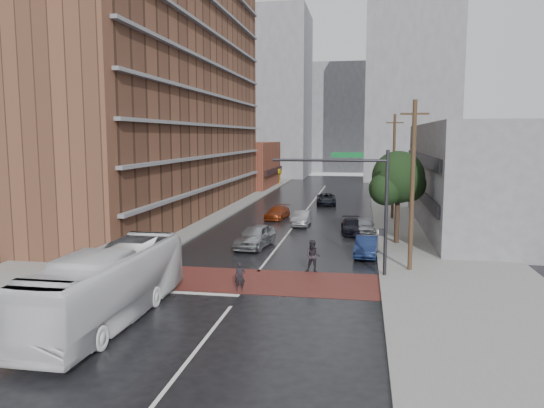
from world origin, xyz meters
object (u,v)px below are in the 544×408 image
Objects in this scene: car_parked_mid at (352,226)px; car_parked_far at (364,226)px; pedestrian_b at (313,256)px; car_parked_near at (366,246)px; car_travel_c at (277,213)px; car_travel_b at (302,218)px; suv_travel at (326,199)px; car_travel_a at (255,236)px; transit_bus at (108,286)px; pedestrian_a at (240,277)px.

car_parked_far reaches higher than car_parked_mid.
car_parked_near is at bearing 61.78° from pedestrian_b.
car_parked_mid reaches higher than car_travel_c.
car_travel_b is 0.83× the size of suv_travel.
car_travel_a is 9.57m from car_parked_mid.
transit_bus is 2.71× the size of car_travel_c.
transit_bus is 25.31m from car_parked_far.
car_parked_far is at bearing 56.73° from pedestrian_a.
transit_bus reaches higher than car_travel_b.
car_travel_c is at bearing 134.82° from car_parked_far.
pedestrian_a is 5.59m from pedestrian_b.
car_parked_mid is at bearing 53.23° from car_travel_a.
car_travel_b is 0.95× the size of car_parked_mid.
pedestrian_a is at bearing -77.22° from car_travel_c.
car_parked_mid is at bearing 85.99° from pedestrian_b.
car_travel_b is 0.99× the size of car_parked_near.
transit_bus reaches higher than pedestrian_a.
car_travel_a is 1.21× the size of car_parked_near.
car_travel_a is (3.13, 16.08, -0.75)m from transit_bus.
transit_bus is 2.81× the size of car_parked_near.
car_parked_far is (4.37, -18.08, -0.01)m from suv_travel.
transit_bus reaches higher than car_travel_a.
suv_travel is 18.40m from car_parked_mid.
transit_bus reaches higher than car_parked_far.
pedestrian_a is 0.32× the size of suv_travel.
car_travel_a reaches higher than pedestrian_a.
pedestrian_b is at bearing 51.53° from transit_bus.
pedestrian_b reaches higher than pedestrian_a.
transit_bus is 5.94× the size of pedestrian_b.
pedestrian_b reaches higher than suv_travel.
transit_bus is 2.33× the size of car_travel_a.
pedestrian_a is 0.36× the size of car_travel_c.
car_parked_near is at bearing -84.77° from suv_travel.
car_parked_mid is (9.89, 22.85, -0.97)m from transit_bus.
car_travel_b is (0.80, 20.58, -0.11)m from pedestrian_a.
car_parked_near is 1.04× the size of car_parked_far.
car_travel_a is 10.27m from car_parked_far.
pedestrian_b is 0.47× the size of car_parked_near.
car_travel_b is at bearing 140.30° from car_parked_mid.
car_travel_b is at bearing -98.84° from suv_travel.
car_parked_far is (10.85, 22.85, -0.92)m from transit_bus.
car_travel_b is 5.49m from car_parked_mid.
pedestrian_b is at bearing -91.90° from suv_travel.
car_parked_near is at bearing -52.38° from car_travel_c.
pedestrian_b is 16.31m from car_travel_b.
pedestrian_b is 13.18m from car_parked_mid.
pedestrian_a is 24.22m from car_travel_c.
suv_travel is at bearing 81.28° from transit_bus.
transit_bus is 26.49m from car_travel_b.
car_travel_a reaches higher than car_parked_near.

